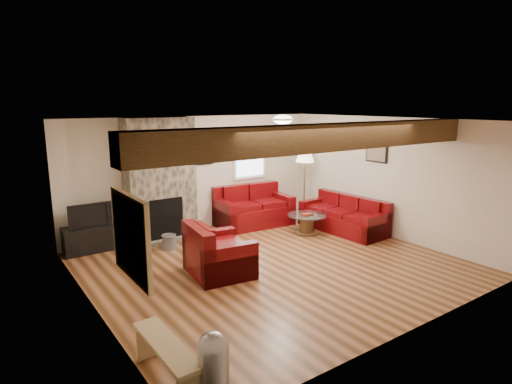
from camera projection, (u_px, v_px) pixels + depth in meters
room at (274, 195)px, 7.25m from camera, size 8.00×8.00×8.00m
oak_beam at (328, 137)px, 6.03m from camera, size 6.00×0.36×0.38m
chimney_breast at (160, 181)px, 8.69m from camera, size 1.40×0.67×2.50m
back_window at (250, 156)px, 10.11m from camera, size 0.90×0.08×1.10m
hatch_window at (132, 237)px, 4.34m from camera, size 0.08×1.00×0.90m
ceiling_dome at (283, 121)px, 8.23m from camera, size 0.40×0.40×0.18m
artwork_back at (205, 153)px, 9.41m from camera, size 0.42×0.06×0.52m
artwork_right at (376, 152)px, 9.05m from camera, size 0.06×0.55×0.42m
sofa_three at (343, 214)px, 9.40m from camera, size 0.92×2.01×0.76m
loveseat at (254, 206)px, 9.83m from camera, size 1.78×1.13×0.91m
armchair_red at (219, 249)px, 7.03m from camera, size 1.05×1.16×0.85m
coffee_table at (307, 224)px, 9.26m from camera, size 0.84×0.84×0.44m
tv_cabinet at (91, 239)px, 8.12m from camera, size 1.00×0.40×0.50m
television at (89, 214)px, 8.02m from camera, size 0.79×0.10×0.45m
floor_lamp at (305, 159)px, 10.12m from camera, size 0.44×0.44×1.71m
pine_bench at (167, 363)px, 4.31m from camera, size 0.27×1.16×0.43m
pedal_bin at (214, 369)px, 3.97m from camera, size 0.38×0.38×0.74m
coal_bucket at (169, 242)px, 8.29m from camera, size 0.30×0.30×0.28m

